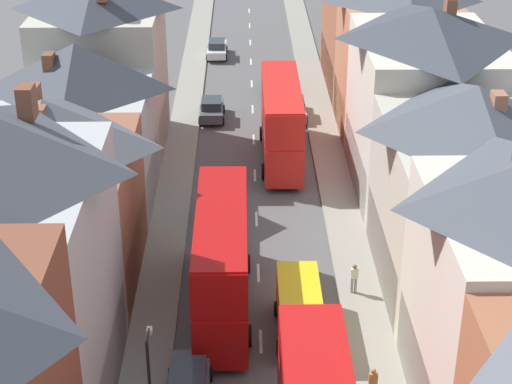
% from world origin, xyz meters
% --- Properties ---
extents(pavement_left, '(2.20, 104.00, 0.14)m').
position_xyz_m(pavement_left, '(-5.10, 38.00, 0.07)').
color(pavement_left, gray).
rests_on(pavement_left, ground).
extents(pavement_right, '(2.20, 104.00, 0.14)m').
position_xyz_m(pavement_right, '(5.10, 38.00, 0.07)').
color(pavement_right, gray).
rests_on(pavement_right, ground).
extents(centre_line_dashes, '(0.14, 97.80, 0.01)m').
position_xyz_m(centre_line_dashes, '(0.00, 36.00, 0.01)').
color(centre_line_dashes, silver).
rests_on(centre_line_dashes, ground).
extents(terrace_row_left, '(8.00, 58.05, 14.23)m').
position_xyz_m(terrace_row_left, '(-10.19, 15.40, 6.05)').
color(terrace_row_left, '#935138').
rests_on(terrace_row_left, ground).
extents(terrace_row_right, '(8.00, 71.90, 11.95)m').
position_xyz_m(terrace_row_right, '(10.18, 23.73, 5.62)').
color(terrace_row_right, '#BCB7A8').
rests_on(terrace_row_right, ground).
extents(double_decker_bus_mid_street, '(2.74, 10.80, 5.30)m').
position_xyz_m(double_decker_bus_mid_street, '(-1.81, 20.78, 2.82)').
color(double_decker_bus_mid_street, '#B70F0F').
rests_on(double_decker_bus_mid_street, ground).
extents(double_decker_bus_far_approaching, '(2.74, 10.80, 5.30)m').
position_xyz_m(double_decker_bus_far_approaching, '(1.79, 38.57, 2.82)').
color(double_decker_bus_far_approaching, red).
rests_on(double_decker_bus_far_approaching, ground).
extents(car_near_silver, '(1.90, 4.56, 1.58)m').
position_xyz_m(car_near_silver, '(1.80, 51.62, 0.80)').
color(car_near_silver, '#144728').
rests_on(car_near_silver, ground).
extents(car_parked_left_a, '(1.90, 4.37, 1.59)m').
position_xyz_m(car_parked_left_a, '(-1.80, 29.99, 0.81)').
color(car_parked_left_a, silver).
rests_on(car_parked_left_a, ground).
extents(car_parked_right_a, '(1.90, 4.03, 1.63)m').
position_xyz_m(car_parked_right_a, '(-3.10, 46.03, 0.82)').
color(car_parked_right_a, '#4C515B').
rests_on(car_parked_right_a, ground).
extents(car_mid_black, '(1.90, 4.28, 1.57)m').
position_xyz_m(car_mid_black, '(-3.10, 61.51, 0.80)').
color(car_mid_black, silver).
rests_on(car_mid_black, ground).
extents(car_parked_left_b, '(1.90, 4.04, 1.59)m').
position_xyz_m(car_parked_left_b, '(3.10, 46.14, 0.80)').
color(car_parked_left_b, '#B7BABF').
rests_on(car_parked_left_b, ground).
extents(car_mid_white, '(1.90, 3.89, 1.69)m').
position_xyz_m(car_mid_white, '(-3.10, 13.98, 0.85)').
color(car_mid_white, '#4C515B').
rests_on(car_mid_white, ground).
extents(delivery_van, '(2.20, 5.20, 2.41)m').
position_xyz_m(delivery_van, '(1.80, 18.59, 1.34)').
color(delivery_van, yellow).
rests_on(delivery_van, ground).
extents(pedestrian_mid_left, '(0.36, 0.22, 1.61)m').
position_xyz_m(pedestrian_mid_left, '(4.55, 13.68, 1.03)').
color(pedestrian_mid_left, '#23232D').
rests_on(pedestrian_mid_left, pavement_right).
extents(pedestrian_mid_right, '(0.36, 0.22, 1.61)m').
position_xyz_m(pedestrian_mid_right, '(4.76, 21.86, 1.03)').
color(pedestrian_mid_right, gray).
rests_on(pedestrian_mid_right, pavement_right).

